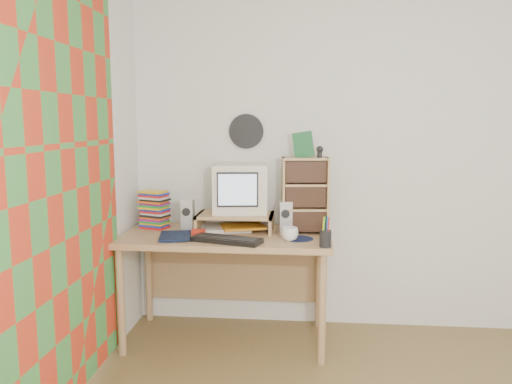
% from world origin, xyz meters
% --- Properties ---
extents(back_wall, '(3.50, 0.00, 3.50)m').
position_xyz_m(back_wall, '(0.00, 1.75, 1.25)').
color(back_wall, white).
rests_on(back_wall, floor).
extents(curtain, '(0.00, 2.20, 2.20)m').
position_xyz_m(curtain, '(-1.71, 0.48, 1.15)').
color(curtain, red).
rests_on(curtain, left_wall).
extents(wall_disc, '(0.25, 0.02, 0.25)m').
position_xyz_m(wall_disc, '(-0.93, 1.73, 1.43)').
color(wall_disc, black).
rests_on(wall_disc, back_wall).
extents(desk, '(1.40, 0.70, 0.75)m').
position_xyz_m(desk, '(-1.03, 1.44, 0.62)').
color(desk, tan).
rests_on(desk, floor).
extents(monitor_riser, '(0.52, 0.30, 0.12)m').
position_xyz_m(monitor_riser, '(-0.98, 1.48, 0.84)').
color(monitor_riser, tan).
rests_on(monitor_riser, desk).
extents(crt_monitor, '(0.40, 0.40, 0.34)m').
position_xyz_m(crt_monitor, '(-0.95, 1.53, 1.04)').
color(crt_monitor, silver).
rests_on(crt_monitor, monitor_riser).
extents(speaker_left, '(0.08, 0.08, 0.22)m').
position_xyz_m(speaker_left, '(-1.30, 1.44, 0.86)').
color(speaker_left, '#BBBBC1').
rests_on(speaker_left, desk).
extents(speaker_right, '(0.09, 0.09, 0.22)m').
position_xyz_m(speaker_right, '(-0.63, 1.42, 0.86)').
color(speaker_right, '#BBBBC1').
rests_on(speaker_right, desk).
extents(keyboard, '(0.47, 0.27, 0.03)m').
position_xyz_m(keyboard, '(-0.99, 1.15, 0.76)').
color(keyboard, black).
rests_on(keyboard, desk).
extents(dvd_stack, '(0.21, 0.18, 0.25)m').
position_xyz_m(dvd_stack, '(-1.56, 1.52, 0.88)').
color(dvd_stack, brown).
rests_on(dvd_stack, desk).
extents(cd_rack, '(0.32, 0.20, 0.51)m').
position_xyz_m(cd_rack, '(-0.50, 1.47, 1.01)').
color(cd_rack, tan).
rests_on(cd_rack, desk).
extents(mug, '(0.12, 0.12, 0.09)m').
position_xyz_m(mug, '(-0.60, 1.23, 0.79)').
color(mug, white).
rests_on(mug, desk).
extents(diary, '(0.27, 0.23, 0.05)m').
position_xyz_m(diary, '(-1.44, 1.21, 0.77)').
color(diary, black).
rests_on(diary, desk).
extents(mousepad, '(0.23, 0.23, 0.00)m').
position_xyz_m(mousepad, '(-0.54, 1.28, 0.75)').
color(mousepad, '#0F1733').
rests_on(mousepad, desk).
extents(pen_cup, '(0.08, 0.08, 0.14)m').
position_xyz_m(pen_cup, '(-0.38, 1.09, 0.82)').
color(pen_cup, black).
rests_on(pen_cup, desk).
extents(papers, '(0.39, 0.34, 0.04)m').
position_xyz_m(papers, '(-1.01, 1.48, 0.77)').
color(papers, silver).
rests_on(papers, desk).
extents(red_box, '(0.09, 0.06, 0.04)m').
position_xyz_m(red_box, '(-1.20, 1.29, 0.77)').
color(red_box, red).
rests_on(red_box, desk).
extents(game_box, '(0.13, 0.05, 0.17)m').
position_xyz_m(game_box, '(-0.52, 1.48, 1.35)').
color(game_box, '#1C6233').
rests_on(game_box, cd_rack).
extents(webcam, '(0.05, 0.05, 0.08)m').
position_xyz_m(webcam, '(-0.41, 1.45, 1.30)').
color(webcam, black).
rests_on(webcam, cd_rack).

